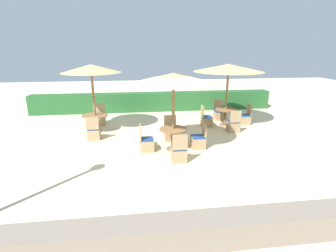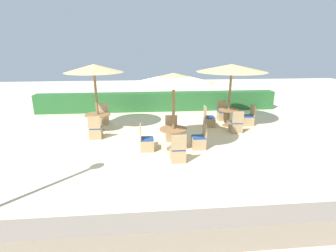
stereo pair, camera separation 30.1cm
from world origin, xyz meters
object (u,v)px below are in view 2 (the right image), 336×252
at_px(patio_chair_back_right_south, 236,126).
at_px(patio_chair_center_west, 146,143).
at_px(round_table_back_right, 228,114).
at_px(patio_chair_back_right_west, 209,121).
at_px(patio_chair_back_right_north, 222,115).
at_px(patio_chair_center_north, 172,134).
at_px(round_table_back_left, 98,118).
at_px(round_table_center, 173,134).
at_px(patio_chair_center_south, 178,153).
at_px(patio_chair_back_left_north, 103,118).
at_px(patio_chair_back_right_east, 248,120).
at_px(parasol_back_left, 94,69).
at_px(patio_chair_back_left_south, 96,132).
at_px(parasol_back_right, 232,68).
at_px(parasol_center, 174,78).
at_px(patio_chair_center_east, 199,141).

relative_size(patio_chair_back_right_south, patio_chair_center_west, 1.00).
bearing_deg(round_table_back_right, patio_chair_back_right_west, -177.21).
distance_m(patio_chair_back_right_north, patio_chair_center_north, 3.74).
bearing_deg(round_table_back_left, patio_chair_center_north, -25.79).
height_order(round_table_back_left, patio_chair_center_west, patio_chair_center_west).
xyz_separation_m(patio_chair_back_right_north, round_table_center, (-2.77, -3.49, 0.30)).
height_order(patio_chair_center_south, patio_chair_center_north, same).
xyz_separation_m(patio_chair_back_right_north, patio_chair_back_left_north, (-5.62, -0.13, 0.00)).
height_order(round_table_back_right, patio_chair_center_west, patio_chair_center_west).
xyz_separation_m(patio_chair_back_right_east, parasol_back_left, (-6.59, -0.22, 2.32)).
bearing_deg(patio_chair_back_right_north, patio_chair_back_right_west, 46.69).
xyz_separation_m(patio_chair_back_left_north, patio_chair_center_north, (2.90, -2.43, 0.00)).
xyz_separation_m(round_table_back_right, patio_chair_back_right_north, (0.00, 0.90, -0.29)).
height_order(patio_chair_back_right_east, parasol_back_left, parasol_back_left).
distance_m(patio_chair_back_left_south, patio_chair_center_north, 2.94).
bearing_deg(parasol_back_right, patio_chair_back_right_west, -177.21).
xyz_separation_m(parasol_center, patio_chair_center_south, (0.03, -0.99, -2.18)).
height_order(patio_chair_back_left_north, patio_chair_center_south, same).
distance_m(patio_chair_back_right_east, round_table_back_left, 6.60).
height_order(patio_chair_back_right_north, patio_chair_center_west, same).
distance_m(patio_chair_back_right_west, parasol_back_left, 5.32).
xyz_separation_m(patio_chair_center_south, patio_chair_center_north, (0.01, 1.92, 0.00)).
bearing_deg(patio_chair_center_east, patio_chair_back_right_east, -47.20).
bearing_deg(round_table_back_right, patio_chair_center_north, -148.56).
relative_size(parasol_back_left, patio_chair_back_left_north, 2.97).
relative_size(parasol_center, patio_chair_center_north, 2.85).
xyz_separation_m(round_table_back_right, patio_chair_center_south, (-2.74, -3.58, -0.29)).
relative_size(patio_chair_back_right_south, patio_chair_center_east, 1.00).
bearing_deg(round_table_back_right, parasol_center, -136.90).
bearing_deg(parasol_back_left, patio_chair_center_north, -25.79).
xyz_separation_m(parasol_back_right, patio_chair_back_left_south, (-5.63, -1.18, -2.28)).
height_order(parasol_center, patio_chair_center_south, parasol_center).
bearing_deg(patio_chair_back_right_east, parasol_back_left, 91.89).
xyz_separation_m(patio_chair_back_right_south, patio_chair_back_left_north, (-5.64, 1.74, 0.00)).
bearing_deg(patio_chair_center_south, patio_chair_center_east, 48.52).
bearing_deg(parasol_back_right, patio_chair_center_east, -125.73).
bearing_deg(patio_chair_back_left_south, patio_chair_back_right_north, 20.26).
distance_m(patio_chair_back_right_south, parasol_back_left, 6.19).
xyz_separation_m(patio_chair_back_right_east, patio_chair_back_left_north, (-6.53, 0.79, 0.00)).
bearing_deg(parasol_back_right, patio_chair_center_south, -127.39).
bearing_deg(patio_chair_back_right_north, patio_chair_center_south, 58.55).
distance_m(parasol_back_right, round_table_back_left, 6.01).
distance_m(round_table_back_right, patio_chair_center_south, 4.51).
xyz_separation_m(patio_chair_back_left_north, patio_chair_center_east, (3.75, -3.37, 0.00)).
height_order(patio_chair_back_right_south, patio_chair_back_left_north, same).
relative_size(patio_chair_back_right_west, round_table_center, 0.98).
xyz_separation_m(patio_chair_back_right_south, parasol_center, (-2.79, -1.62, 2.18)).
xyz_separation_m(patio_chair_back_left_north, round_table_center, (2.85, -3.36, 0.30)).
xyz_separation_m(round_table_back_left, round_table_center, (2.91, -2.35, -0.00)).
relative_size(patio_chair_back_right_east, patio_chair_center_west, 1.00).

